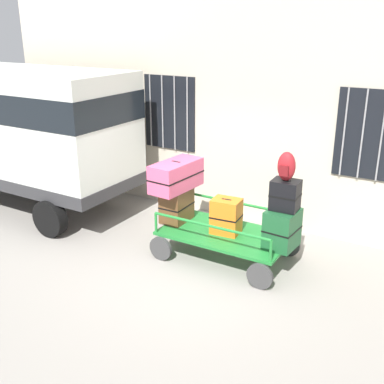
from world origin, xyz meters
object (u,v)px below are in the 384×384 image
object	(u,v)px
van	(27,125)
suitcase_center_bottom	(282,229)
luggage_cart	(225,237)
suitcase_left_bottom	(177,205)
suitcase_left_middle	(176,175)
suitcase_center_middle	(285,195)
suitcase_midleft_bottom	(226,216)
backpack	(286,167)

from	to	relation	value
van	suitcase_center_bottom	distance (m)	5.69
luggage_cart	suitcase_left_bottom	xyz separation A→B (m)	(-0.97, 0.03, 0.37)
van	suitcase_left_middle	distance (m)	3.69
suitcase_center_middle	suitcase_left_bottom	bearing A→B (deg)	180.00
suitcase_center_bottom	van	bearing A→B (deg)	179.15
luggage_cart	suitcase_left_bottom	bearing A→B (deg)	178.50
van	suitcase_midleft_bottom	distance (m)	4.74
luggage_cart	backpack	distance (m)	1.69
van	luggage_cart	world-z (taller)	van
luggage_cart	suitcase_center_middle	bearing A→B (deg)	1.49
suitcase_left_middle	suitcase_center_bottom	size ratio (longest dim) A/B	1.70
luggage_cart	backpack	size ratio (longest dim) A/B	4.97
luggage_cart	suitcase_midleft_bottom	size ratio (longest dim) A/B	3.69
suitcase_left_bottom	suitcase_center_middle	distance (m)	2.02
backpack	suitcase_midleft_bottom	bearing A→B (deg)	178.71
suitcase_left_middle	backpack	size ratio (longest dim) A/B	2.37
suitcase_center_bottom	suitcase_center_middle	world-z (taller)	suitcase_center_middle
van	backpack	distance (m)	5.60
suitcase_left_middle	suitcase_center_middle	size ratio (longest dim) A/B	2.23
van	suitcase_center_middle	world-z (taller)	van
suitcase_left_bottom	suitcase_midleft_bottom	size ratio (longest dim) A/B	1.00
suitcase_center_middle	backpack	distance (m)	0.46
suitcase_left_bottom	van	bearing A→B (deg)	179.28
suitcase_left_bottom	backpack	world-z (taller)	backpack
suitcase_left_middle	suitcase_center_bottom	world-z (taller)	suitcase_left_middle
suitcase_left_middle	suitcase_center_bottom	bearing A→B (deg)	-0.98
suitcase_left_bottom	suitcase_midleft_bottom	distance (m)	0.97
suitcase_center_bottom	suitcase_left_middle	bearing A→B (deg)	179.02
suitcase_midleft_bottom	backpack	distance (m)	1.40
suitcase_left_middle	suitcase_midleft_bottom	world-z (taller)	suitcase_left_middle
suitcase_left_middle	backpack	distance (m)	2.00
luggage_cart	suitcase_center_middle	size ratio (longest dim) A/B	4.68
van	suitcase_midleft_bottom	bearing A→B (deg)	-0.74
suitcase_midleft_bottom	suitcase_left_bottom	bearing A→B (deg)	179.15
suitcase_midleft_bottom	luggage_cart	bearing A→B (deg)	-90.00
van	suitcase_midleft_bottom	world-z (taller)	van
luggage_cart	suitcase_center_middle	distance (m)	1.34
luggage_cart	suitcase_center_bottom	distance (m)	1.05
suitcase_left_bottom	suitcase_center_middle	xyz separation A→B (m)	(1.95, -0.00, 0.55)
suitcase_left_bottom	luggage_cart	bearing A→B (deg)	-1.50
suitcase_center_bottom	suitcase_left_bottom	bearing A→B (deg)	178.90
luggage_cart	backpack	bearing A→B (deg)	-0.64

